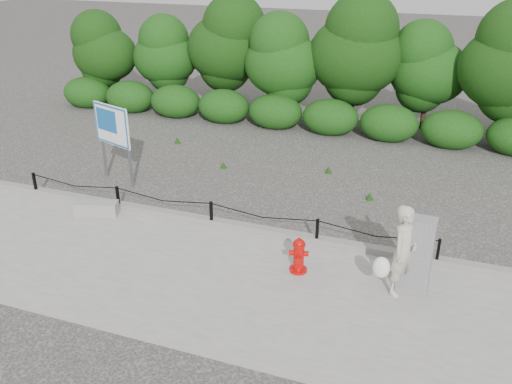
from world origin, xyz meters
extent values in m
plane|color=#2D2B28|center=(0.00, 0.00, 0.00)|extent=(90.00, 90.00, 0.00)
cube|color=gray|center=(0.00, -2.00, 0.04)|extent=(14.00, 4.00, 0.08)
cube|color=slate|center=(0.00, 0.05, 0.15)|extent=(14.00, 0.22, 0.14)
cube|color=black|center=(-5.00, 0.00, 0.38)|extent=(0.06, 0.06, 0.60)
cube|color=black|center=(-2.50, 0.00, 0.38)|extent=(0.06, 0.06, 0.60)
cube|color=black|center=(0.00, 0.00, 0.38)|extent=(0.06, 0.06, 0.60)
cube|color=black|center=(2.50, 0.00, 0.38)|extent=(0.06, 0.06, 0.60)
cube|color=black|center=(5.00, 0.00, 0.38)|extent=(0.06, 0.06, 0.60)
cylinder|color=black|center=(-3.75, 0.00, 0.60)|extent=(2.50, 0.02, 0.02)
cylinder|color=black|center=(-1.25, 0.00, 0.60)|extent=(2.50, 0.02, 0.02)
cylinder|color=black|center=(1.25, 0.00, 0.60)|extent=(2.50, 0.02, 0.02)
cylinder|color=black|center=(3.75, 0.00, 0.60)|extent=(2.50, 0.02, 0.02)
cylinder|color=black|center=(-8.50, 8.60, 0.90)|extent=(0.18, 0.18, 1.79)
ellipsoid|color=#205413|center=(-8.50, 8.60, 2.15)|extent=(2.66, 2.30, 2.87)
cylinder|color=black|center=(-6.00, 9.00, 0.87)|extent=(0.18, 0.18, 1.75)
ellipsoid|color=#205413|center=(-6.00, 9.00, 2.10)|extent=(2.58, 2.24, 2.79)
cylinder|color=black|center=(-3.50, 9.40, 1.07)|extent=(0.18, 0.18, 2.14)
ellipsoid|color=#205413|center=(-3.50, 9.40, 2.57)|extent=(3.17, 2.74, 3.43)
cylinder|color=black|center=(-1.00, 8.60, 0.95)|extent=(0.18, 0.18, 1.91)
ellipsoid|color=#205413|center=(-1.00, 8.60, 2.29)|extent=(2.82, 2.44, 3.05)
cylinder|color=black|center=(1.50, 9.00, 1.13)|extent=(0.18, 0.18, 2.25)
ellipsoid|color=#205413|center=(1.50, 9.00, 2.70)|extent=(3.33, 2.88, 3.60)
cylinder|color=black|center=(4.00, 9.40, 0.91)|extent=(0.18, 0.18, 1.83)
ellipsoid|color=#205413|center=(4.00, 9.40, 2.19)|extent=(2.70, 2.34, 2.92)
cylinder|color=black|center=(6.50, 8.60, 1.12)|extent=(0.18, 0.18, 2.24)
cylinder|color=#BC0807|center=(2.42, -1.18, 0.11)|extent=(0.42, 0.42, 0.06)
cylinder|color=#BC0807|center=(2.42, -1.18, 0.40)|extent=(0.26, 0.26, 0.53)
cylinder|color=#BC0807|center=(2.42, -1.18, 0.68)|extent=(0.30, 0.30, 0.05)
ellipsoid|color=#BC0807|center=(2.42, -1.18, 0.71)|extent=(0.27, 0.27, 0.17)
cylinder|color=#BC0807|center=(2.42, -1.18, 0.81)|extent=(0.07, 0.07, 0.05)
cylinder|color=#BC0807|center=(2.28, -1.21, 0.49)|extent=(0.12, 0.13, 0.11)
cylinder|color=#BC0807|center=(2.56, -1.15, 0.49)|extent=(0.12, 0.13, 0.11)
cylinder|color=#BC0807|center=(2.45, -1.33, 0.43)|extent=(0.17, 0.15, 0.15)
cylinder|color=slate|center=(2.39, -1.30, 0.35)|extent=(0.01, 0.05, 0.11)
imported|color=#B2AF99|center=(4.39, -1.22, 0.97)|extent=(0.66, 0.77, 1.78)
ellipsoid|color=white|center=(4.04, -1.37, 0.63)|extent=(0.32, 0.25, 0.43)
cube|color=gray|center=(-2.83, -0.44, 0.24)|extent=(1.08, 0.64, 0.33)
cube|color=gray|center=(4.61, -1.02, 0.83)|extent=(0.59, 0.38, 1.50)
cube|color=slate|center=(4.61, -0.81, 0.91)|extent=(0.07, 0.07, 1.65)
cube|color=slate|center=(-4.08, 1.79, 1.10)|extent=(0.08, 0.08, 2.20)
cube|color=slate|center=(-2.99, 1.41, 1.10)|extent=(0.08, 0.08, 2.20)
cube|color=white|center=(-3.55, 1.56, 1.65)|extent=(1.31, 0.50, 1.10)
cube|color=#15569B|center=(-3.56, 1.53, 1.65)|extent=(1.27, 0.45, 1.07)
cube|color=#15569B|center=(-3.72, 1.58, 1.76)|extent=(0.78, 0.28, 0.60)
camera|label=1|loc=(4.76, -10.08, 6.04)|focal=38.00mm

